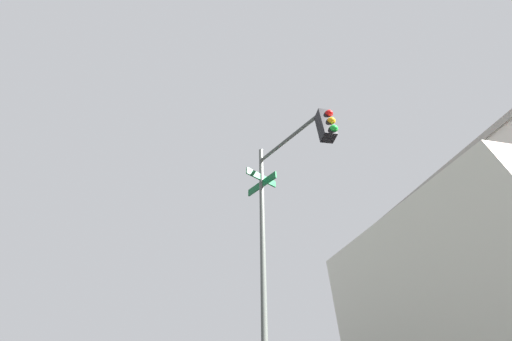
# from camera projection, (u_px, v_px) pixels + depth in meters

# --- Properties ---
(traffic_signal_near) EXTENTS (2.53, 1.72, 5.97)m
(traffic_signal_near) POSITION_uv_depth(u_px,v_px,m) (290.00, 184.00, 5.20)
(traffic_signal_near) COLOR #474C47
(traffic_signal_near) RESTS_ON ground_plane
(box_truck_second) EXTENTS (8.02, 2.76, 3.69)m
(box_truck_second) POSITION_uv_depth(u_px,v_px,m) (503.00, 297.00, 3.95)
(box_truck_second) COLOR #B21919
(box_truck_second) RESTS_ON ground_plane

